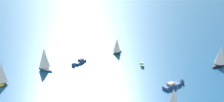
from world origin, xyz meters
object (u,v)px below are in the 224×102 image
Objects in this scene: motorboat_near_centre at (174,85)px; sailboat_outer_ring_b at (2,74)px; sailboat_far_stbd at (220,56)px; sailboat_offshore at (117,46)px; sailboat_ahead at (44,59)px; motorboat_inshore at (142,65)px; motorboat_mid_cluster at (79,63)px.

sailboat_outer_ring_b reaches higher than motorboat_near_centre.
sailboat_far_stbd is 47.10m from sailboat_offshore.
sailboat_ahead reaches higher than sailboat_outer_ring_b.
motorboat_inshore is at bearing -11.52° from motorboat_near_centre.
sailboat_outer_ring_b is (2.16, 56.23, 0.60)m from sailboat_offshore.
sailboat_offshore is at bearing 30.69° from sailboat_far_stbd.
sailboat_offshore is (41.78, -6.37, 2.95)m from motorboat_near_centre.
sailboat_outer_ring_b is (21.24, 54.48, 3.88)m from motorboat_inshore.
motorboat_near_centre is 1.16× the size of motorboat_mid_cluster.
sailboat_offshore is at bearing -91.31° from motorboat_mid_cluster.
sailboat_outer_ring_b is at bearing 87.80° from sailboat_offshore.
sailboat_far_stbd is 0.97× the size of sailboat_ahead.
sailboat_far_stbd is 1.24× the size of motorboat_mid_cluster.
sailboat_offshore is 21.95m from motorboat_mid_cluster.
motorboat_near_centre reaches higher than motorboat_inshore.
sailboat_far_stbd reaches higher than sailboat_outer_ring_b.
motorboat_inshore is 0.64× the size of sailboat_offshore.
sailboat_ahead is at bearing -83.72° from sailboat_outer_ring_b.
sailboat_far_stbd is 33.79m from motorboat_inshore.
motorboat_inshore is at bearing -124.07° from sailboat_ahead.
sailboat_far_stbd reaches higher than motorboat_mid_cluster.
motorboat_near_centre is 1.03× the size of sailboat_outer_ring_b.
sailboat_offshore is at bearing -92.20° from sailboat_outer_ring_b.
motorboat_mid_cluster is 34.73m from sailboat_outer_ring_b.
sailboat_offshore is 56.27m from sailboat_outer_ring_b.
sailboat_far_stbd is 90.89m from sailboat_outer_ring_b.
sailboat_far_stbd is 1.11× the size of sailboat_outer_ring_b.
motorboat_mid_cluster is at bearing 45.58° from motorboat_inshore.
sailboat_far_stbd reaches higher than motorboat_inshore.
sailboat_far_stbd is 61.57m from motorboat_mid_cluster.
sailboat_offshore reaches higher than motorboat_mid_cluster.
motorboat_inshore is at bearing -134.42° from motorboat_mid_cluster.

